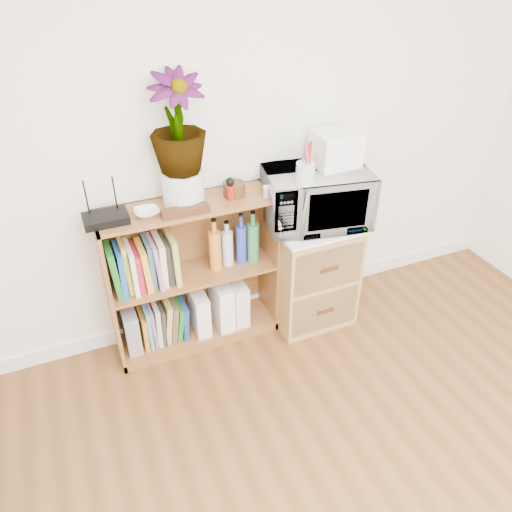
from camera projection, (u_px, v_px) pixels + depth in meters
skirting_board at (241, 303)px, 3.41m from camera, size 4.00×0.02×0.10m
bookshelf at (193, 276)px, 2.95m from camera, size 1.00×0.30×0.95m
wicker_unit at (310, 271)px, 3.21m from camera, size 0.50×0.45×0.70m
microwave at (316, 197)px, 2.91m from camera, size 0.66×0.50×0.33m
pen_cup at (305, 173)px, 2.66m from camera, size 0.10×0.10×0.11m
small_appliance at (336, 149)px, 2.83m from camera, size 0.25×0.21×0.20m
router at (106, 218)px, 2.52m from camera, size 0.22×0.15×0.04m
white_bowl at (147, 212)px, 2.59m from camera, size 0.13×0.13×0.03m
plant_pot at (183, 188)px, 2.65m from camera, size 0.22×0.22×0.19m
potted_plant at (177, 124)px, 2.46m from camera, size 0.28×0.28×0.51m
trinket_box at (185, 211)px, 2.59m from camera, size 0.25×0.06×0.04m
kokeshi_doll at (230, 193)px, 2.71m from camera, size 0.04×0.04×0.09m
wooden_bowl at (234, 189)px, 2.77m from camera, size 0.13×0.13×0.07m
paint_jars at (271, 192)px, 2.75m from camera, size 0.12×0.04×0.06m
file_box at (130, 328)px, 2.97m from camera, size 0.08×0.22×0.27m
magazine_holder_left at (199, 311)px, 3.10m from camera, size 0.09×0.22×0.28m
magazine_holder_mid at (221, 303)px, 3.14m from camera, size 0.10×0.25×0.31m
magazine_holder_right at (236, 300)px, 3.18m from camera, size 0.09×0.23×0.29m
cookbooks at (143, 264)px, 2.77m from camera, size 0.37×0.20×0.30m
liquor_bottles at (240, 240)px, 2.95m from camera, size 0.40×0.07×0.32m
lower_books at (163, 321)px, 3.04m from camera, size 0.28×0.19×0.28m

